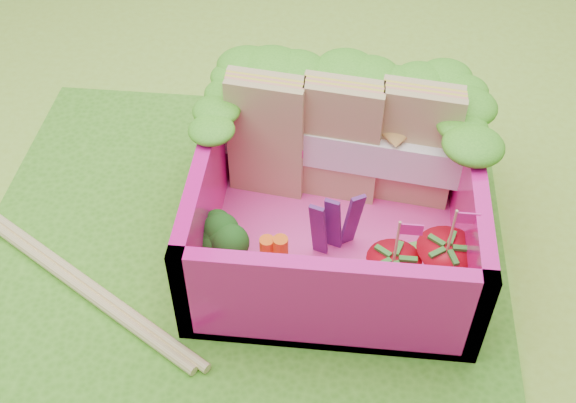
% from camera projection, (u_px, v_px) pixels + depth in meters
% --- Properties ---
extents(ground, '(14.00, 14.00, 0.00)m').
position_uv_depth(ground, '(237.00, 267.00, 3.52)').
color(ground, '#93C036').
rests_on(ground, ground).
extents(placemat, '(2.60, 2.60, 0.03)m').
position_uv_depth(placemat, '(237.00, 265.00, 3.51)').
color(placemat, '#489521').
rests_on(placemat, ground).
extents(bento_floor, '(1.30, 1.30, 0.05)m').
position_uv_depth(bento_floor, '(334.00, 236.00, 3.59)').
color(bento_floor, '#F73FA5').
rests_on(bento_floor, placemat).
extents(bento_box, '(1.30, 1.30, 0.55)m').
position_uv_depth(bento_box, '(336.00, 201.00, 3.41)').
color(bento_box, '#DF1286').
rests_on(bento_box, placemat).
extents(lettuce_ruffle, '(1.43, 0.76, 0.11)m').
position_uv_depth(lettuce_ruffle, '(345.00, 84.00, 3.50)').
color(lettuce_ruffle, '#3A951B').
rests_on(lettuce_ruffle, bento_box).
extents(sandwich_stack, '(1.23, 0.33, 0.67)m').
position_uv_depth(sandwich_stack, '(342.00, 141.00, 3.55)').
color(sandwich_stack, tan).
rests_on(sandwich_stack, bento_floor).
extents(broccoli, '(0.32, 0.32, 0.26)m').
position_uv_depth(broccoli, '(220.00, 239.00, 3.30)').
color(broccoli, '#5C9046').
rests_on(broccoli, bento_floor).
extents(carrot_sticks, '(0.13, 0.08, 0.28)m').
position_uv_depth(carrot_sticks, '(274.00, 259.00, 3.28)').
color(carrot_sticks, orange).
rests_on(carrot_sticks, bento_floor).
extents(purple_wedges, '(0.22, 0.12, 0.38)m').
position_uv_depth(purple_wedges, '(335.00, 225.00, 3.35)').
color(purple_wedges, '#4C195A').
rests_on(purple_wedges, bento_floor).
extents(strawberry_left, '(0.24, 0.24, 0.48)m').
position_uv_depth(strawberry_left, '(391.00, 276.00, 3.22)').
color(strawberry_left, red).
rests_on(strawberry_left, bento_floor).
extents(strawberry_right, '(0.27, 0.27, 0.51)m').
position_uv_depth(strawberry_right, '(443.00, 268.00, 3.23)').
color(strawberry_right, red).
rests_on(strawberry_right, bento_floor).
extents(snap_peas, '(0.59, 0.60, 0.05)m').
position_uv_depth(snap_peas, '(411.00, 282.00, 3.32)').
color(snap_peas, '#4B9D31').
rests_on(snap_peas, bento_floor).
extents(chopsticks, '(1.73, 1.08, 0.05)m').
position_uv_depth(chopsticks, '(52.00, 262.00, 3.47)').
color(chopsticks, '#D9B877').
rests_on(chopsticks, placemat).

